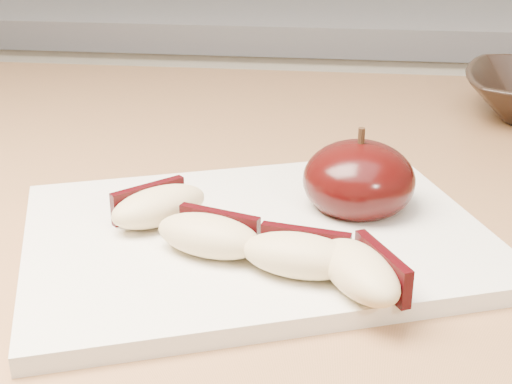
# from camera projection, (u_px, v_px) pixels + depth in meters

# --- Properties ---
(back_cabinet) EXTENTS (2.40, 0.62, 0.94)m
(back_cabinet) POSITION_uv_depth(u_px,v_px,m) (292.00, 240.00, 1.39)
(back_cabinet) COLOR silver
(back_cabinet) RESTS_ON ground
(cutting_board) EXTENTS (0.34, 0.30, 0.01)m
(cutting_board) POSITION_uv_depth(u_px,v_px,m) (256.00, 236.00, 0.45)
(cutting_board) COLOR silver
(cutting_board) RESTS_ON island_counter
(apple_half) EXTENTS (0.08, 0.08, 0.06)m
(apple_half) POSITION_uv_depth(u_px,v_px,m) (359.00, 180.00, 0.47)
(apple_half) COLOR black
(apple_half) RESTS_ON cutting_board
(apple_wedge_a) EXTENTS (0.07, 0.07, 0.02)m
(apple_wedge_a) POSITION_uv_depth(u_px,v_px,m) (158.00, 206.00, 0.45)
(apple_wedge_a) COLOR tan
(apple_wedge_a) RESTS_ON cutting_board
(apple_wedge_b) EXTENTS (0.07, 0.05, 0.02)m
(apple_wedge_b) POSITION_uv_depth(u_px,v_px,m) (210.00, 235.00, 0.42)
(apple_wedge_b) COLOR tan
(apple_wedge_b) RESTS_ON cutting_board
(apple_wedge_c) EXTENTS (0.07, 0.04, 0.02)m
(apple_wedge_c) POSITION_uv_depth(u_px,v_px,m) (300.00, 254.00, 0.39)
(apple_wedge_c) COLOR tan
(apple_wedge_c) RESTS_ON cutting_board
(apple_wedge_d) EXTENTS (0.06, 0.07, 0.02)m
(apple_wedge_d) POSITION_uv_depth(u_px,v_px,m) (362.00, 271.00, 0.38)
(apple_wedge_d) COLOR tan
(apple_wedge_d) RESTS_ON cutting_board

